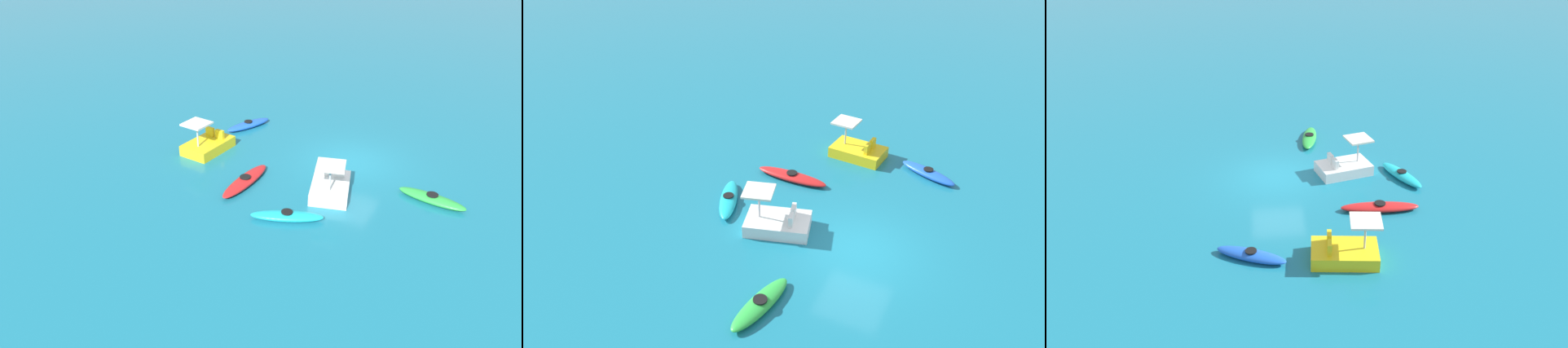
% 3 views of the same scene
% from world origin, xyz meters
% --- Properties ---
extents(ground_plane, '(600.00, 600.00, 0.00)m').
position_xyz_m(ground_plane, '(0.00, 0.00, 0.00)').
color(ground_plane, '#19728C').
extents(kayak_blue, '(1.69, 2.73, 0.37)m').
position_xyz_m(kayak_blue, '(6.15, -1.21, 0.16)').
color(kayak_blue, blue).
rests_on(kayak_blue, ground_plane).
extents(kayak_cyan, '(2.79, 1.73, 0.37)m').
position_xyz_m(kayak_cyan, '(0.64, 5.69, 0.16)').
color(kayak_cyan, '#19B7C6').
rests_on(kayak_cyan, ground_plane).
extents(kayak_red, '(0.87, 3.27, 0.37)m').
position_xyz_m(kayak_red, '(3.34, 4.09, 0.16)').
color(kayak_red, red).
rests_on(kayak_red, ground_plane).
extents(kayak_green, '(2.80, 1.17, 0.37)m').
position_xyz_m(kayak_green, '(-3.91, 1.88, 0.16)').
color(kayak_green, green).
rests_on(kayak_green, ground_plane).
extents(pedal_boat_white, '(2.08, 2.71, 1.68)m').
position_xyz_m(pedal_boat_white, '(-0.10, 3.13, 0.34)').
color(pedal_boat_white, white).
rests_on(pedal_boat_white, ground_plane).
extents(pedal_boat_yellow, '(1.75, 2.58, 1.68)m').
position_xyz_m(pedal_boat_yellow, '(6.50, 2.14, 0.34)').
color(pedal_boat_yellow, yellow).
rests_on(pedal_boat_yellow, ground_plane).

